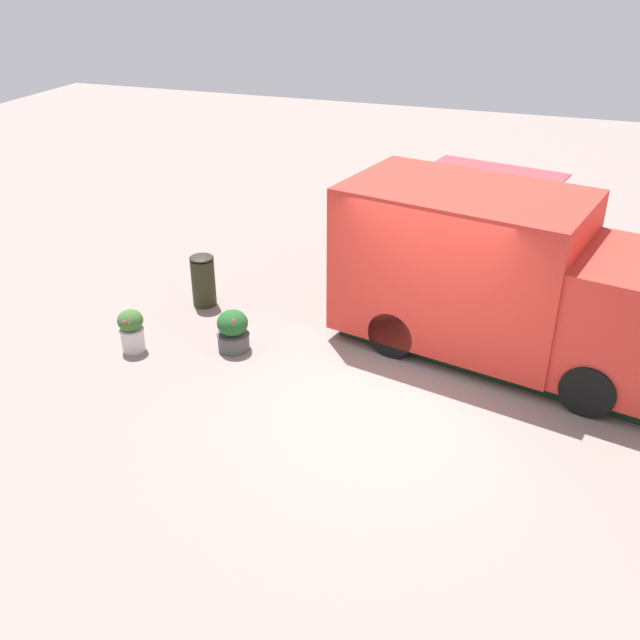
% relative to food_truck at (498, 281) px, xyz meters
% --- Properties ---
extents(ground_plane, '(40.00, 40.00, 0.00)m').
position_rel_food_truck_xyz_m(ground_plane, '(-1.04, -1.90, -1.22)').
color(ground_plane, gray).
extents(food_truck, '(5.45, 3.61, 2.56)m').
position_rel_food_truck_xyz_m(food_truck, '(0.00, 0.00, 0.00)').
color(food_truck, red).
rests_on(food_truck, ground_plane).
extents(planter_flowering_near, '(0.53, 0.53, 0.68)m').
position_rel_food_truck_xyz_m(planter_flowering_near, '(-3.88, -1.34, -0.89)').
color(planter_flowering_near, '#4C4B4A').
rests_on(planter_flowering_near, ground_plane).
extents(planter_flowering_far, '(0.40, 0.41, 0.70)m').
position_rel_food_truck_xyz_m(planter_flowering_far, '(-5.39, -1.89, -0.85)').
color(planter_flowering_far, silver).
rests_on(planter_flowering_far, ground_plane).
extents(trash_bin, '(0.43, 0.43, 0.95)m').
position_rel_food_truck_xyz_m(trash_bin, '(-5.06, -0.06, -0.74)').
color(trash_bin, '#292917').
rests_on(trash_bin, ground_plane).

